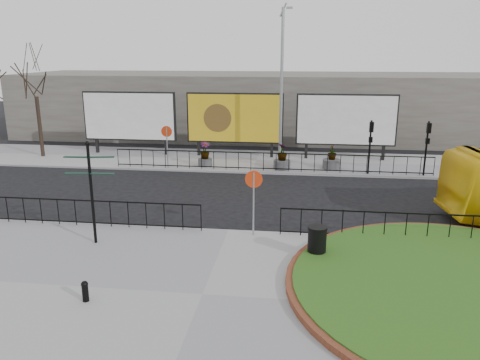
% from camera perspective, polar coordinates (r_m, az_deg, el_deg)
% --- Properties ---
extents(ground, '(90.00, 90.00, 0.00)m').
position_cam_1_polar(ground, '(18.12, -1.42, -6.41)').
color(ground, black).
rests_on(ground, ground).
extents(pavement_near, '(30.00, 10.00, 0.12)m').
position_cam_1_polar(pavement_near, '(13.64, -4.60, -13.92)').
color(pavement_near, gray).
rests_on(pavement_near, ground).
extents(pavement_far, '(44.00, 6.00, 0.12)m').
position_cam_1_polar(pavement_far, '(29.51, 2.01, 2.33)').
color(pavement_far, gray).
rests_on(pavement_far, ground).
extents(brick_edge, '(10.40, 10.40, 0.18)m').
position_cam_1_polar(brick_edge, '(15.06, 26.19, -11.95)').
color(brick_edge, brown).
rests_on(brick_edge, pavement_near).
extents(grass_lawn, '(10.00, 10.00, 0.22)m').
position_cam_1_polar(grass_lawn, '(15.06, 26.20, -11.88)').
color(grass_lawn, '#255115').
rests_on(grass_lawn, pavement_near).
extents(railing_near_left, '(10.00, 0.10, 1.10)m').
position_cam_1_polar(railing_near_left, '(19.39, -19.43, -3.72)').
color(railing_near_left, black).
rests_on(railing_near_left, pavement_near).
extents(railing_near_right, '(9.00, 0.10, 1.10)m').
position_cam_1_polar(railing_near_right, '(17.87, 19.60, -5.36)').
color(railing_near_right, black).
rests_on(railing_near_right, pavement_near).
extents(railing_far, '(18.00, 0.10, 1.10)m').
position_cam_1_polar(railing_far, '(26.68, 3.65, 2.24)').
color(railing_far, black).
rests_on(railing_far, pavement_far).
extents(speed_sign_far, '(0.64, 0.07, 2.47)m').
position_cam_1_polar(speed_sign_far, '(27.53, -8.91, 5.14)').
color(speed_sign_far, gray).
rests_on(speed_sign_far, pavement_far).
extents(speed_sign_near, '(0.64, 0.07, 2.47)m').
position_cam_1_polar(speed_sign_near, '(17.00, 1.68, -1.05)').
color(speed_sign_near, gray).
rests_on(speed_sign_near, pavement_near).
extents(billboard_left, '(6.20, 0.31, 4.10)m').
position_cam_1_polar(billboard_left, '(31.86, -13.33, 7.54)').
color(billboard_left, black).
rests_on(billboard_left, pavement_far).
extents(billboard_mid, '(6.20, 0.31, 4.10)m').
position_cam_1_polar(billboard_mid, '(30.16, -0.64, 7.53)').
color(billboard_mid, black).
rests_on(billboard_mid, pavement_far).
extents(billboard_right, '(6.20, 0.31, 4.10)m').
position_cam_1_polar(billboard_right, '(30.04, 12.82, 7.12)').
color(billboard_right, black).
rests_on(billboard_right, pavement_far).
extents(lamp_post, '(0.74, 0.18, 9.23)m').
position_cam_1_polar(lamp_post, '(27.72, 5.08, 11.40)').
color(lamp_post, gray).
rests_on(lamp_post, pavement_far).
extents(signal_pole_a, '(0.22, 0.26, 3.00)m').
position_cam_1_polar(signal_pole_a, '(26.68, 15.62, 4.83)').
color(signal_pole_a, black).
rests_on(signal_pole_a, pavement_far).
extents(signal_pole_b, '(0.22, 0.26, 3.00)m').
position_cam_1_polar(signal_pole_b, '(27.29, 21.87, 4.52)').
color(signal_pole_b, black).
rests_on(signal_pole_b, pavement_far).
extents(tree_left, '(2.00, 2.00, 7.00)m').
position_cam_1_polar(tree_left, '(32.77, -23.50, 8.70)').
color(tree_left, '#2D2119').
rests_on(tree_left, pavement_far).
extents(building_backdrop, '(40.00, 10.00, 5.00)m').
position_cam_1_polar(building_backdrop, '(38.95, 3.38, 9.14)').
color(building_backdrop, slate).
rests_on(building_backdrop, ground).
extents(fingerpost_sign, '(1.73, 0.44, 3.69)m').
position_cam_1_polar(fingerpost_sign, '(16.98, -17.74, -0.31)').
color(fingerpost_sign, black).
rests_on(fingerpost_sign, pavement_near).
extents(bollard, '(0.19, 0.19, 0.60)m').
position_cam_1_polar(bollard, '(13.76, -18.36, -12.62)').
color(bollard, black).
rests_on(bollard, pavement_near).
extents(litter_bin, '(0.66, 0.66, 1.09)m').
position_cam_1_polar(litter_bin, '(15.74, 9.37, -7.46)').
color(litter_bin, black).
rests_on(litter_bin, pavement_near).
extents(planter_a, '(0.84, 0.84, 1.44)m').
position_cam_1_polar(planter_a, '(27.96, -4.29, 2.91)').
color(planter_a, '#4C4C4F').
rests_on(planter_a, pavement_far).
extents(planter_b, '(0.98, 0.98, 1.52)m').
position_cam_1_polar(planter_b, '(27.28, 5.15, 2.53)').
color(planter_b, '#4C4C4F').
rests_on(planter_b, pavement_far).
extents(planter_c, '(1.03, 1.03, 1.44)m').
position_cam_1_polar(planter_c, '(27.76, 11.12, 2.35)').
color(planter_c, '#4C4C4F').
rests_on(planter_c, pavement_far).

